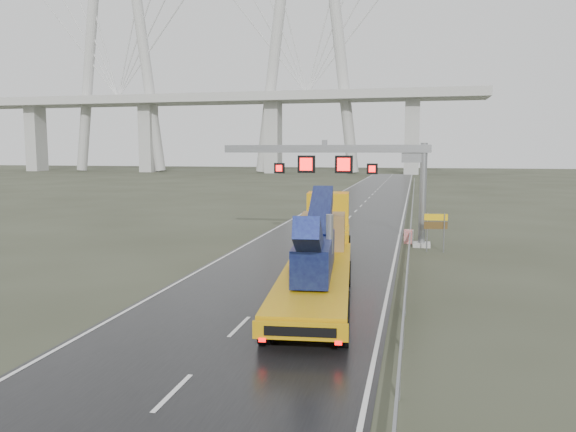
% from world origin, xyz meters
% --- Properties ---
extents(ground, '(400.00, 400.00, 0.00)m').
position_xyz_m(ground, '(0.00, 0.00, 0.00)').
color(ground, '#323525').
rests_on(ground, ground).
extents(road, '(11.00, 200.00, 0.02)m').
position_xyz_m(road, '(0.00, 40.00, 0.01)').
color(road, black).
rests_on(road, ground).
extents(guardrail, '(0.20, 140.00, 1.40)m').
position_xyz_m(guardrail, '(6.10, 30.00, 0.70)').
color(guardrail, gray).
rests_on(guardrail, ground).
extents(sign_gantry, '(14.90, 1.20, 7.42)m').
position_xyz_m(sign_gantry, '(2.10, 17.99, 5.61)').
color(sign_gantry, '#ACACA8').
rests_on(sign_gantry, ground).
extents(cable_stayed_bridge, '(170.00, 14.00, 110.00)m').
position_xyz_m(cable_stayed_bridge, '(-55.00, 140.00, 50.01)').
color(cable_stayed_bridge, '#ACACA8').
rests_on(cable_stayed_bridge, ground).
extents(heavy_haul_truck, '(5.08, 20.56, 4.79)m').
position_xyz_m(heavy_haul_truck, '(1.63, 7.18, 1.85)').
color(heavy_haul_truck, '#C4870A').
rests_on(heavy_haul_truck, ground).
extents(exit_sign_pair, '(1.51, 0.25, 2.59)m').
position_xyz_m(exit_sign_pair, '(7.76, 16.05, 1.81)').
color(exit_sign_pair, gray).
rests_on(exit_sign_pair, ground).
extents(striped_barrier, '(0.66, 0.45, 1.02)m').
position_xyz_m(striped_barrier, '(6.00, 19.06, 0.51)').
color(striped_barrier, red).
rests_on(striped_barrier, ground).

